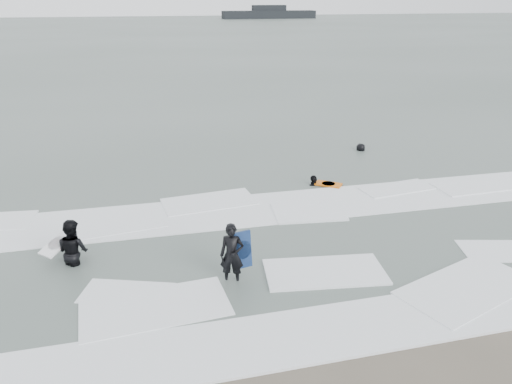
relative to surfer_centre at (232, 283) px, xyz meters
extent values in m
plane|color=brown|center=(1.35, -1.81, 0.00)|extent=(320.00, 320.00, 0.00)
plane|color=#47544C|center=(1.35, 78.19, 0.06)|extent=(320.00, 320.00, 0.00)
imported|color=black|center=(0.00, 0.00, 0.00)|extent=(0.69, 0.55, 1.63)
imported|color=black|center=(-3.95, 1.92, 0.00)|extent=(1.13, 1.10, 1.83)
imported|color=black|center=(4.24, 5.97, 0.00)|extent=(1.00, 0.69, 1.58)
imported|color=black|center=(7.79, 9.68, 0.00)|extent=(0.82, 0.61, 1.52)
cube|color=white|center=(1.35, -2.41, 0.03)|extent=(30.03, 2.32, 0.07)
cube|color=white|center=(1.35, 4.19, 0.04)|extent=(30.00, 2.60, 0.09)
cube|color=black|center=(35.87, 135.35, 1.11)|extent=(26.63, 4.76, 2.09)
cube|color=black|center=(35.87, 135.35, 2.91)|extent=(9.51, 2.85, 1.52)
camera|label=1|loc=(-1.86, -10.63, 6.76)|focal=35.00mm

